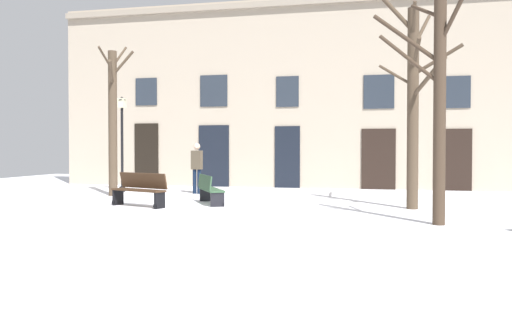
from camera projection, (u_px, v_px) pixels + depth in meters
name	position (u px, v px, depth m)	size (l,w,h in m)	color
ground_plane	(242.00, 211.00, 14.12)	(33.02, 33.02, 0.00)	white
building_facade	(292.00, 93.00, 22.25)	(20.64, 0.60, 7.88)	tan
tree_foreground	(413.00, 98.00, 14.46)	(2.26, 2.57, 6.01)	#4C3D2D
tree_left_of_center	(113.00, 118.00, 18.47)	(1.28, 1.88, 5.30)	#4C3D2D
tree_center	(437.00, 99.00, 11.54)	(1.93, 1.42, 5.03)	#423326
streetlamp	(122.00, 133.00, 20.14)	(0.30, 0.30, 3.61)	black
bench_far_corner	(209.00, 189.00, 15.84)	(1.28, 1.79, 0.87)	#2D4C33
bench_near_center_tree	(140.00, 189.00, 15.14)	(1.86, 1.10, 0.96)	#3D2819
person_by_shop_door	(197.00, 165.00, 19.33)	(0.41, 0.27, 1.84)	black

